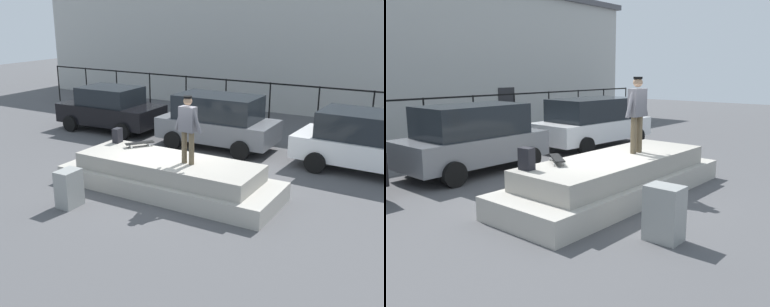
# 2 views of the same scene
# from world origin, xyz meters

# --- Properties ---
(ground_plane) EXTENTS (60.00, 60.00, 0.00)m
(ground_plane) POSITION_xyz_m (0.00, 0.00, 0.00)
(ground_plane) COLOR #4C4C4F
(concrete_ledge) EXTENTS (6.12, 2.07, 0.91)m
(concrete_ledge) POSITION_xyz_m (0.20, -0.40, 0.41)
(concrete_ledge) COLOR #ADA89E
(concrete_ledge) RESTS_ON ground_plane
(skateboarder) EXTENTS (0.81, 0.27, 1.75)m
(skateboarder) POSITION_xyz_m (0.86, -0.48, 1.92)
(skateboarder) COLOR brown
(skateboarder) RESTS_ON concrete_ledge
(skateboard) EXTENTS (0.66, 0.80, 0.12)m
(skateboard) POSITION_xyz_m (-1.14, 0.16, 1.01)
(skateboard) COLOR black
(skateboard) RESTS_ON concrete_ledge
(backpack) EXTENTS (0.22, 0.30, 0.43)m
(backpack) POSITION_xyz_m (-1.97, 0.17, 1.12)
(backpack) COLOR black
(backpack) RESTS_ON concrete_ledge
(car_grey_hatchback_mid) EXTENTS (4.17, 2.18, 1.88)m
(car_grey_hatchback_mid) POSITION_xyz_m (-0.55, 3.96, 0.98)
(car_grey_hatchback_mid) COLOR slate
(car_grey_hatchback_mid) RESTS_ON ground_plane
(car_white_hatchback_far) EXTENTS (4.79, 2.40, 1.81)m
(car_white_hatchback_far) POSITION_xyz_m (4.72, 3.97, 0.95)
(car_white_hatchback_far) COLOR white
(car_white_hatchback_far) RESTS_ON ground_plane
(utility_box) EXTENTS (0.45, 0.61, 0.94)m
(utility_box) POSITION_xyz_m (-1.35, -2.50, 0.47)
(utility_box) COLOR gray
(utility_box) RESTS_ON ground_plane
(fence_row) EXTENTS (24.06, 0.06, 1.91)m
(fence_row) POSITION_xyz_m (0.00, 7.53, 1.31)
(fence_row) COLOR black
(fence_row) RESTS_ON ground_plane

